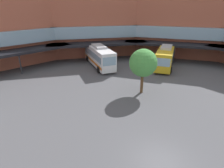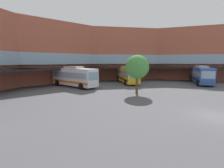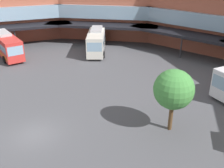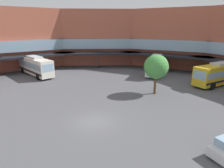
% 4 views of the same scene
% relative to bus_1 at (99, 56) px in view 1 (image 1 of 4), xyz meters
% --- Properties ---
extents(ground_plane, '(115.35, 115.35, 0.00)m').
position_rel_bus_1_xyz_m(ground_plane, '(-5.81, -22.93, -1.91)').
color(ground_plane, '#515156').
extents(station_building, '(73.86, 40.83, 13.04)m').
position_rel_bus_1_xyz_m(station_building, '(-5.81, -2.66, 4.37)').
color(station_building, '#AD5942').
rests_on(station_building, ground).
extents(bus_1, '(3.79, 10.70, 3.78)m').
position_rel_bus_1_xyz_m(bus_1, '(0.00, 0.00, 0.00)').
color(bus_1, white).
rests_on(bus_1, ground).
extents(bus_3, '(9.57, 9.08, 3.67)m').
position_rel_bus_1_xyz_m(bus_3, '(10.35, -5.65, -0.06)').
color(bus_3, gold).
rests_on(bus_3, ground).
extents(plaza_tree, '(3.39, 3.39, 5.60)m').
position_rel_bus_1_xyz_m(plaza_tree, '(0.00, -12.74, 1.97)').
color(plaza_tree, brown).
rests_on(plaza_tree, ground).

